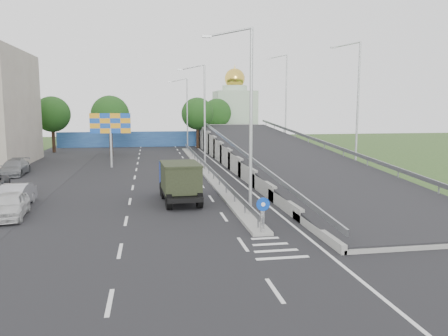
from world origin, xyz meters
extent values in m
plane|color=#2D4C1E|center=(0.00, 0.00, 0.00)|extent=(160.00, 160.00, 0.00)
cube|color=black|center=(-3.00, 20.00, 0.00)|extent=(26.00, 90.00, 0.04)
cube|color=black|center=(-16.00, 20.00, 0.00)|extent=(8.00, 90.00, 0.05)
cube|color=gray|center=(0.00, 24.00, 0.10)|extent=(1.00, 44.00, 0.20)
cube|color=gray|center=(12.30, 24.00, 2.35)|extent=(0.10, 50.00, 0.32)
cube|color=gray|center=(2.80, 24.00, 2.35)|extent=(0.10, 50.00, 0.32)
cube|color=gray|center=(0.00, 24.00, 0.75)|extent=(0.08, 44.00, 0.32)
cylinder|color=gray|center=(0.00, 24.00, 0.50)|extent=(0.09, 0.09, 0.60)
cylinder|color=black|center=(0.00, 2.20, 0.80)|extent=(0.20, 0.20, 1.20)
cylinder|color=#0C3FBF|center=(0.00, 2.12, 1.55)|extent=(0.64, 0.05, 0.64)
cylinder|color=white|center=(0.00, 2.09, 1.55)|extent=(0.20, 0.03, 0.20)
cylinder|color=#B2B5B7|center=(0.30, 6.00, 5.20)|extent=(0.18, 0.18, 10.00)
cylinder|color=#B2B5B7|center=(-0.90, 6.00, 9.95)|extent=(2.57, 0.12, 0.66)
cube|color=#B2B5B7|center=(-2.10, 6.00, 9.70)|extent=(0.50, 0.18, 0.12)
cylinder|color=#B2B5B7|center=(0.30, 26.00, 5.20)|extent=(0.18, 0.18, 10.00)
cylinder|color=#B2B5B7|center=(-0.90, 26.00, 9.95)|extent=(2.57, 0.12, 0.66)
cube|color=#B2B5B7|center=(-2.10, 26.00, 9.70)|extent=(0.50, 0.18, 0.12)
cylinder|color=#B2B5B7|center=(0.30, 46.00, 5.20)|extent=(0.18, 0.18, 10.00)
cylinder|color=#B2B5B7|center=(-0.90, 46.00, 9.95)|extent=(2.57, 0.12, 0.66)
cube|color=#B2B5B7|center=(-2.10, 46.00, 9.70)|extent=(0.50, 0.18, 0.12)
cube|color=navy|center=(-4.00, 52.00, 1.20)|extent=(30.00, 0.50, 2.40)
cube|color=#B2CCAD|center=(10.00, 60.00, 4.50)|extent=(7.00, 7.00, 9.00)
cylinder|color=#B2CCAD|center=(10.00, 60.00, 9.50)|extent=(4.40, 4.40, 1.00)
sphere|color=gold|center=(10.00, 60.00, 11.20)|extent=(3.60, 3.60, 3.60)
cone|color=gold|center=(10.00, 60.00, 13.20)|extent=(0.30, 0.30, 1.20)
cylinder|color=#B2B5B7|center=(-9.00, 28.00, 2.00)|extent=(0.24, 0.24, 4.00)
cube|color=orange|center=(-9.00, 28.00, 4.50)|extent=(4.00, 0.20, 2.00)
cylinder|color=black|center=(-10.00, 40.00, 2.00)|extent=(0.44, 0.44, 4.00)
sphere|color=#103B11|center=(-10.00, 40.00, 5.20)|extent=(4.80, 4.80, 4.80)
cylinder|color=black|center=(2.00, 48.00, 2.00)|extent=(0.44, 0.44, 4.00)
sphere|color=#103B11|center=(2.00, 48.00, 5.20)|extent=(4.80, 4.80, 4.80)
cylinder|color=black|center=(-18.00, 45.00, 2.00)|extent=(0.44, 0.44, 4.00)
sphere|color=#103B11|center=(-18.00, 45.00, 5.20)|extent=(4.80, 4.80, 4.80)
cylinder|color=black|center=(6.00, 55.00, 2.00)|extent=(0.44, 0.44, 4.00)
sphere|color=#103B11|center=(6.00, 55.00, 5.20)|extent=(4.80, 4.80, 4.80)
cylinder|color=black|center=(-4.34, 12.42, 0.51)|extent=(0.38, 1.03, 1.02)
cylinder|color=black|center=(-2.50, 12.52, 0.51)|extent=(0.38, 1.03, 1.02)
cylinder|color=black|center=(-4.30, 11.59, 0.51)|extent=(0.38, 1.03, 1.02)
cylinder|color=black|center=(-2.45, 11.69, 0.51)|extent=(0.38, 1.03, 1.02)
cylinder|color=black|center=(-4.12, 8.36, 0.51)|extent=(0.38, 1.03, 1.02)
cylinder|color=black|center=(-2.27, 8.46, 0.51)|extent=(0.38, 1.03, 1.02)
cube|color=black|center=(-3.31, 10.53, 0.65)|extent=(2.44, 5.84, 0.28)
cube|color=#0D2594|center=(-3.44, 12.70, 1.57)|extent=(2.20, 1.59, 1.57)
cube|color=black|center=(-3.47, 13.41, 1.99)|extent=(1.76, 0.15, 0.65)
cube|color=black|center=(-3.48, 13.49, 0.60)|extent=(2.13, 0.26, 0.46)
cube|color=black|center=(-3.28, 9.98, 1.66)|extent=(2.41, 3.63, 1.66)
cube|color=black|center=(-3.28, 9.98, 2.54)|extent=(2.51, 3.73, 0.11)
imported|color=silver|center=(-12.81, 7.81, 0.72)|extent=(2.09, 4.35, 1.43)
imported|color=#A1A1A6|center=(-13.31, 10.40, 0.71)|extent=(1.70, 4.37, 1.42)
imported|color=gray|center=(-17.17, 24.09, 0.71)|extent=(2.13, 4.95, 1.42)
camera|label=1|loc=(-5.17, -17.23, 6.00)|focal=35.00mm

